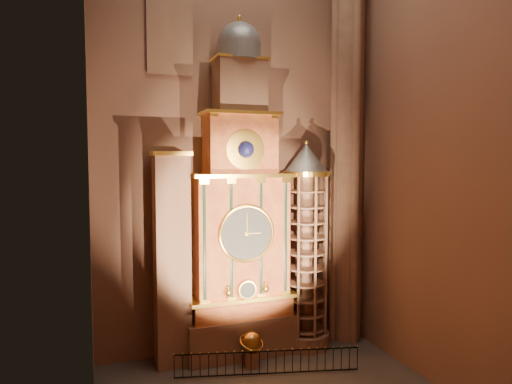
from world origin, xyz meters
name	(u,v)px	position (x,y,z in m)	size (l,w,h in m)	color
wall_back	(234,137)	(0.00, 6.00, 11.00)	(22.00, 22.00, 0.00)	#8A604A
wall_left	(87,124)	(-7.00, 0.00, 11.00)	(22.00, 22.00, 0.00)	#8A604A
wall_right	(426,133)	(7.00, 0.00, 11.00)	(22.00, 22.00, 0.00)	#8A604A
astronomical_clock	(240,223)	(0.00, 4.96, 6.68)	(5.60, 2.41, 16.70)	#8C634C
portrait_tower	(172,258)	(-3.40, 4.98, 5.15)	(1.80, 1.60, 10.20)	#8C634C
stair_turret	(306,247)	(3.50, 4.70, 5.27)	(2.50, 2.50, 10.80)	#8C634C
gothic_pier	(348,138)	(6.10, 5.00, 11.00)	(2.04, 2.04, 22.00)	#8C634C
stained_glass_window	(170,19)	(-3.20, 5.92, 16.50)	(2.20, 0.14, 5.20)	navy
celestial_globe	(251,346)	(0.04, 3.39, 1.01)	(1.45, 1.41, 1.68)	#8C634C
iron_railing	(268,363)	(0.44, 2.32, 0.60)	(8.16, 2.12, 1.10)	black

